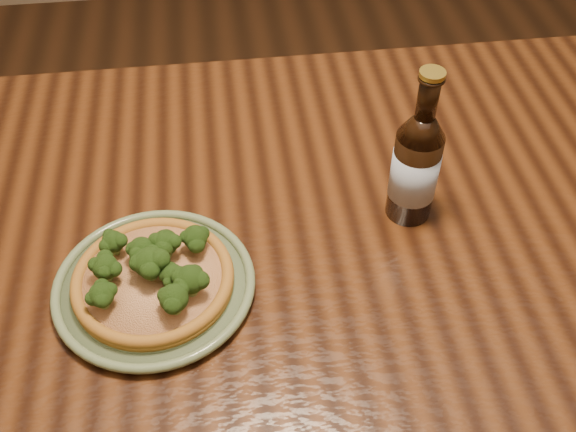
{
  "coord_description": "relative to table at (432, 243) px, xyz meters",
  "views": [
    {
      "loc": [
        -0.34,
        -0.61,
        1.51
      ],
      "look_at": [
        -0.25,
        0.04,
        0.82
      ],
      "focal_mm": 42.0,
      "sensor_mm": 36.0,
      "label": 1
    }
  ],
  "objects": [
    {
      "name": "table",
      "position": [
        0.0,
        0.0,
        0.0
      ],
      "size": [
        1.6,
        0.9,
        0.75
      ],
      "color": "#42210E",
      "rests_on": "ground"
    },
    {
      "name": "plate",
      "position": [
        -0.45,
        -0.11,
        0.1
      ],
      "size": [
        0.28,
        0.28,
        0.02
      ],
      "rotation": [
        0.0,
        0.0,
        0.41
      ],
      "color": "#667953",
      "rests_on": "table"
    },
    {
      "name": "pizza",
      "position": [
        -0.45,
        -0.11,
        0.12
      ],
      "size": [
        0.23,
        0.23,
        0.07
      ],
      "rotation": [
        0.0,
        0.0,
        -0.37
      ],
      "color": "#A16B24",
      "rests_on": "plate"
    },
    {
      "name": "beer_bottle",
      "position": [
        -0.06,
        -0.01,
        0.19
      ],
      "size": [
        0.07,
        0.07,
        0.26
      ],
      "rotation": [
        0.0,
        0.0,
        -0.41
      ],
      "color": "black",
      "rests_on": "table"
    }
  ]
}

